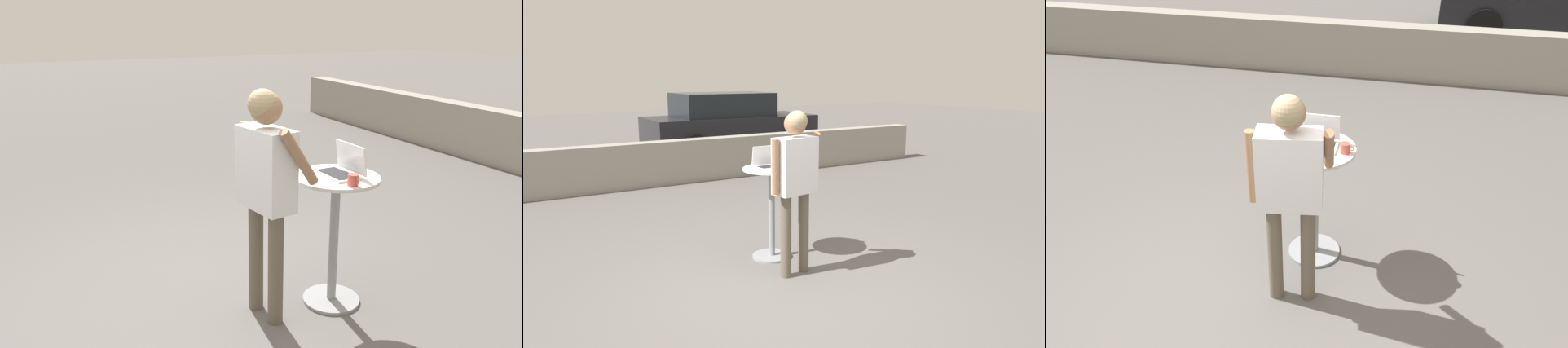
# 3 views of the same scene
# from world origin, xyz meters

# --- Properties ---
(ground_plane) EXTENTS (50.00, 50.00, 0.00)m
(ground_plane) POSITION_xyz_m (0.00, 0.00, 0.00)
(ground_plane) COLOR #5B5956
(cafe_table) EXTENTS (0.64, 0.64, 1.03)m
(cafe_table) POSITION_xyz_m (0.45, 0.94, 0.65)
(cafe_table) COLOR gray
(cafe_table) RESTS_ON ground_plane
(laptop) EXTENTS (0.35, 0.25, 0.23)m
(laptop) POSITION_xyz_m (0.45, 0.98, 1.08)
(laptop) COLOR silver
(laptop) RESTS_ON cafe_table
(coffee_mug) EXTENTS (0.10, 0.07, 0.08)m
(coffee_mug) POSITION_xyz_m (0.69, 0.91, 1.07)
(coffee_mug) COLOR #C14C42
(coffee_mug) RESTS_ON cafe_table
(standing_person) EXTENTS (0.59, 0.43, 1.69)m
(standing_person) POSITION_xyz_m (0.40, 0.38, 1.08)
(standing_person) COLOR brown
(standing_person) RESTS_ON ground_plane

